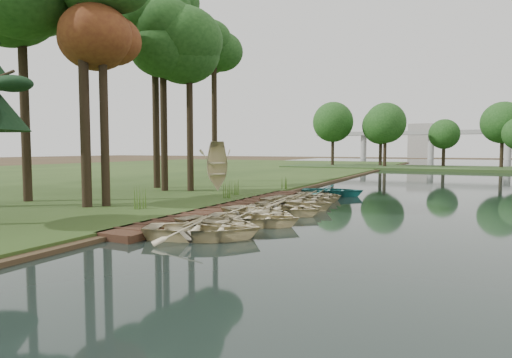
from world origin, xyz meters
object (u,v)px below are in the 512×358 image
at_px(rowboat_0, 203,227).
at_px(rowboat_1, 219,222).
at_px(rowboat_2, 254,216).
at_px(stored_rowboat, 217,186).
at_px(boardwalk, 231,208).

relative_size(rowboat_0, rowboat_1, 1.04).
xyz_separation_m(rowboat_0, rowboat_2, (0.44, 3.01, -0.03)).
height_order(rowboat_0, stored_rowboat, stored_rowboat).
relative_size(rowboat_0, rowboat_2, 1.07).
distance_m(rowboat_0, rowboat_2, 3.04).
bearing_deg(stored_rowboat, boardwalk, -112.51).
height_order(boardwalk, rowboat_1, rowboat_1).
bearing_deg(stored_rowboat, rowboat_2, -110.67).
xyz_separation_m(boardwalk, rowboat_1, (2.33, -5.08, 0.29)).
xyz_separation_m(rowboat_2, stored_rowboat, (-7.23, 9.19, 0.21)).
height_order(rowboat_0, rowboat_1, rowboat_0).
relative_size(rowboat_0, stored_rowboat, 1.20).
bearing_deg(rowboat_1, boardwalk, 37.08).
height_order(boardwalk, stored_rowboat, stored_rowboat).
height_order(rowboat_0, rowboat_2, rowboat_0).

